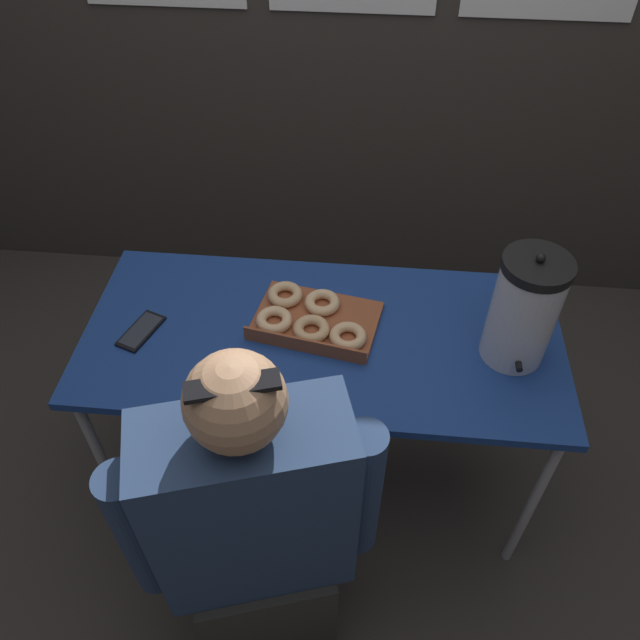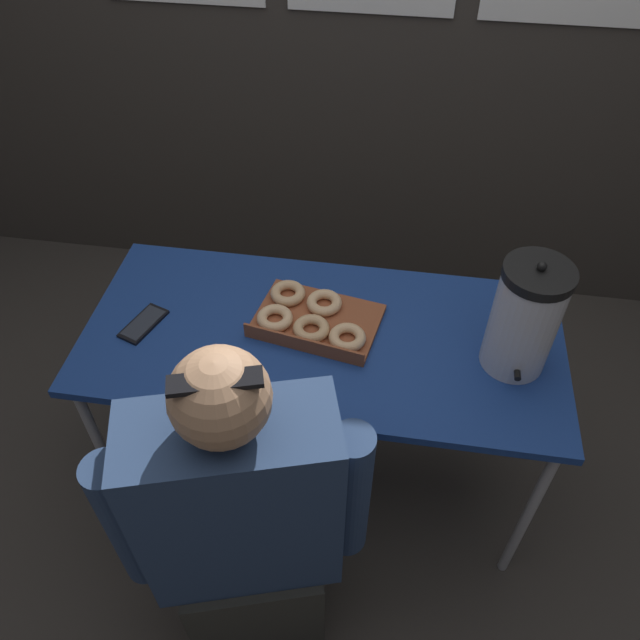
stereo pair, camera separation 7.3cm
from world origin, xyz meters
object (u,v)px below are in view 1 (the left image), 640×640
Objects in this scene: coffee_urn at (524,310)px; cell_phone at (141,331)px; donut_box at (311,319)px; person_seated at (257,535)px.

coffee_urn is 2.12× the size of cell_phone.
coffee_urn is at bearing 21.05° from cell_phone.
cell_phone is (-1.09, -0.02, -0.17)m from coffee_urn.
coffee_urn is at bearing 4.58° from donut_box.
coffee_urn is 1.11m from cell_phone.
person_seated reaches higher than cell_phone.
donut_box is 0.33× the size of person_seated.
person_seated is (-0.08, -0.60, -0.19)m from donut_box.
coffee_urn is (0.59, -0.06, 0.15)m from donut_box.
coffee_urn is at bearing -157.87° from person_seated.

